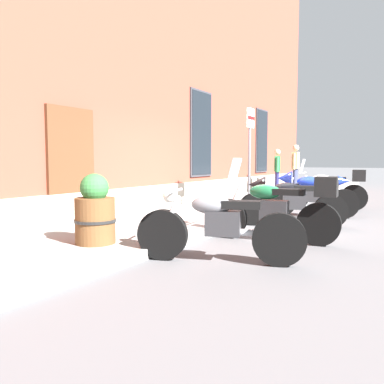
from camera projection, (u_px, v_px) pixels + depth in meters
The scene contains 12 objects.
ground_plane at pixel (251, 223), 8.26m from camera, with size 140.00×140.00×0.00m, color #4C4C4F.
sidewalk at pixel (197, 215), 8.93m from camera, with size 30.85×2.65×0.14m, color slate.
brick_pub_facade at pixel (43, 30), 11.11m from camera, with size 24.85×7.52×10.01m.
motorcycle_grey_naked at pixel (218, 226), 5.01m from camera, with size 0.88×2.10×0.94m.
motorcycle_green_touring at pixel (278, 207), 6.28m from camera, with size 0.65×2.15×1.35m.
motorcycle_black_sport at pixel (288, 199), 7.79m from camera, with size 0.88×2.05×1.00m.
motorcycle_blue_sport at pixel (309, 192), 9.13m from camera, with size 0.71×2.02×1.07m.
motorcycle_silver_touring at pixel (329, 188), 10.52m from camera, with size 0.73×2.13×1.36m.
pedestrian_striped_shirt at pixel (277, 169), 13.94m from camera, with size 0.56×0.33×1.57m.
pedestrian_tan_coat at pixel (295, 166), 14.35m from camera, with size 0.59×0.23×1.74m.
parking_sign at pixel (250, 144), 9.07m from camera, with size 0.36×0.07×2.39m.
barrel_planter at pixel (95, 213), 5.52m from camera, with size 0.59×0.59×0.99m.
Camera 1 is at (-7.67, -3.11, 1.31)m, focal length 36.77 mm.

